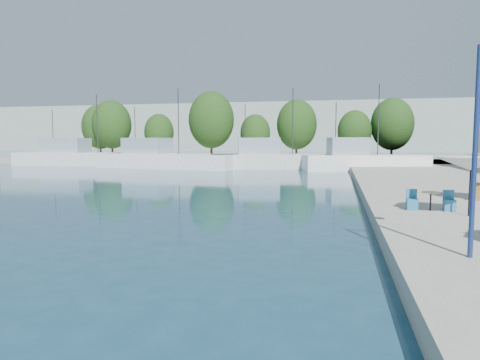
% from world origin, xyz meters
% --- Properties ---
extents(quay_far, '(90.00, 16.00, 0.60)m').
position_xyz_m(quay_far, '(-8.00, 67.00, 0.30)').
color(quay_far, gray).
rests_on(quay_far, ground).
extents(hill_west, '(180.00, 40.00, 16.00)m').
position_xyz_m(hill_west, '(-30.00, 160.00, 8.00)').
color(hill_west, '#99A79B').
rests_on(hill_west, ground).
extents(hill_east, '(140.00, 40.00, 12.00)m').
position_xyz_m(hill_east, '(40.00, 180.00, 6.00)').
color(hill_east, '#99A79B').
rests_on(hill_east, ground).
extents(trawler_01, '(19.55, 6.14, 10.20)m').
position_xyz_m(trawler_01, '(-30.31, 56.66, 1.07)').
color(trawler_01, silver).
rests_on(trawler_01, ground).
extents(trawler_02, '(18.76, 7.48, 10.20)m').
position_xyz_m(trawler_02, '(-16.86, 53.56, 1.07)').
color(trawler_02, white).
rests_on(trawler_02, ground).
extents(trawler_03, '(17.18, 8.19, 10.20)m').
position_xyz_m(trawler_03, '(-2.87, 55.46, 1.07)').
color(trawler_03, silver).
rests_on(trawler_03, ground).
extents(trawler_04, '(14.46, 7.19, 10.20)m').
position_xyz_m(trawler_04, '(7.36, 54.09, 1.07)').
color(trawler_04, white).
rests_on(trawler_04, ground).
extents(tree_01, '(6.20, 6.20, 9.18)m').
position_xyz_m(tree_01, '(-35.89, 70.89, 5.90)').
color(tree_01, '#3F2B19').
rests_on(tree_01, quay_far).
extents(tree_02, '(6.54, 6.54, 9.68)m').
position_xyz_m(tree_02, '(-32.89, 69.57, 6.19)').
color(tree_02, '#3F2B19').
rests_on(tree_02, quay_far).
extents(tree_03, '(5.02, 5.02, 7.44)m').
position_xyz_m(tree_03, '(-25.27, 71.79, 4.89)').
color(tree_03, '#3F2B19').
rests_on(tree_03, quay_far).
extents(tree_04, '(7.15, 7.15, 10.58)m').
position_xyz_m(tree_04, '(-14.89, 68.29, 6.71)').
color(tree_04, '#3F2B19').
rests_on(tree_04, quay_far).
extents(tree_05, '(4.74, 4.74, 7.02)m').
position_xyz_m(tree_05, '(-8.16, 69.87, 4.65)').
color(tree_05, '#3F2B19').
rests_on(tree_05, quay_far).
extents(tree_06, '(6.30, 6.30, 9.33)m').
position_xyz_m(tree_06, '(-1.80, 71.42, 5.98)').
color(tree_06, '#3F2B19').
rests_on(tree_06, quay_far).
extents(tree_07, '(4.98, 4.98, 7.38)m').
position_xyz_m(tree_07, '(6.97, 69.36, 4.85)').
color(tree_07, '#3F2B19').
rests_on(tree_07, quay_far).
extents(tree_08, '(6.20, 6.20, 9.18)m').
position_xyz_m(tree_08, '(12.40, 70.47, 5.90)').
color(tree_08, '#3F2B19').
rests_on(tree_08, quay_far).
extents(umbrella_white, '(2.59, 2.59, 2.20)m').
position_xyz_m(umbrella_white, '(9.42, 20.54, 2.55)').
color(umbrella_white, black).
rests_on(umbrella_white, quay_right).
extents(cafe_table_02, '(1.82, 0.70, 0.76)m').
position_xyz_m(cafe_table_02, '(8.29, 21.57, 0.89)').
color(cafe_table_02, black).
rests_on(cafe_table_02, quay_right).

